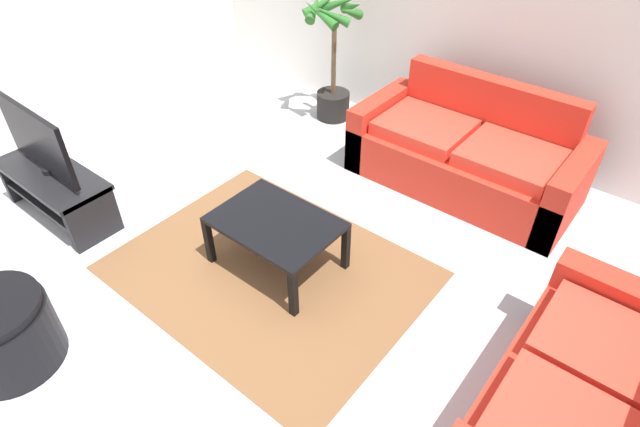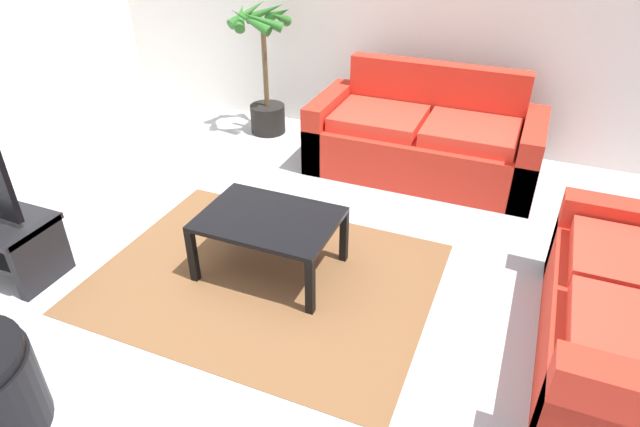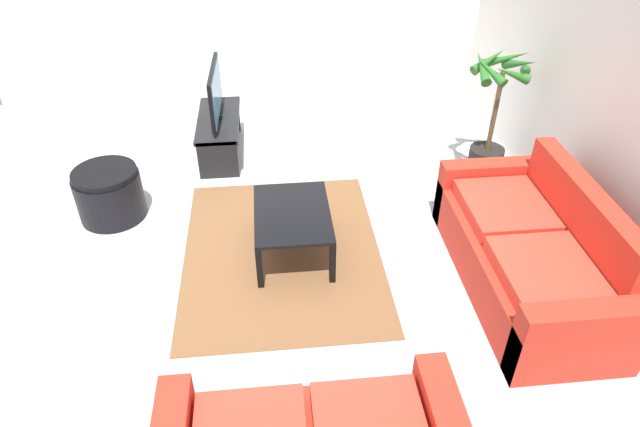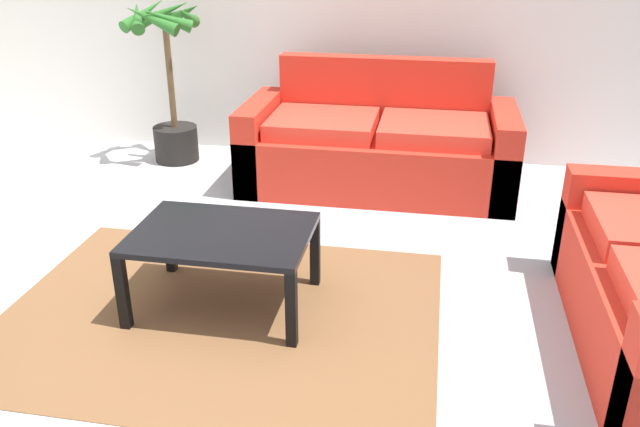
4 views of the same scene
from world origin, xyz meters
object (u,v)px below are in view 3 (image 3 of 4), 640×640
object	(u,v)px
coffee_table	(328,365)
ottoman	(1,390)
tv	(94,243)
potted_palm	(445,249)
tv_stand	(101,303)

from	to	relation	value
coffee_table	ottoman	xyz separation A→B (m)	(-0.74, -1.75, -0.12)
tv	potted_palm	bearing A→B (deg)	82.02
tv_stand	tv	world-z (taller)	tv
ottoman	potted_palm	bearing A→B (deg)	101.99
coffee_table	potted_palm	distance (m)	2.46
tv_stand	tv	xyz separation A→B (m)	(0.00, 0.00, 0.47)
tv_stand	potted_palm	distance (m)	2.98
tv_stand	coffee_table	bearing A→B (deg)	27.78
coffee_table	potted_palm	world-z (taller)	potted_palm
tv	ottoman	bearing A→B (deg)	-31.60
tv_stand	tv	distance (m)	0.47
tv	ottoman	distance (m)	1.50
tv_stand	ottoman	size ratio (longest dim) A/B	1.79
tv	coffee_table	size ratio (longest dim) A/B	0.98
tv_stand	coffee_table	distance (m)	2.18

